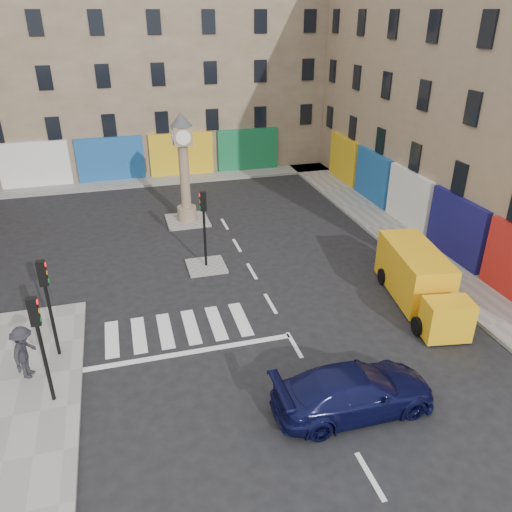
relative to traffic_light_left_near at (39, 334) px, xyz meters
name	(u,v)px	position (x,y,z in m)	size (l,w,h in m)	color
ground	(304,362)	(8.30, -0.20, -2.62)	(120.00, 120.00, 0.00)	black
sidewalk_right	(386,227)	(17.00, 9.80, -2.55)	(2.60, 30.00, 0.15)	gray
sidewalk_far	(142,181)	(4.30, 22.00, -2.55)	(32.00, 2.40, 0.15)	gray
island_near	(206,266)	(6.30, 7.80, -2.56)	(1.80, 1.80, 0.12)	gray
island_far	(187,220)	(6.30, 13.80, -2.56)	(2.40, 2.40, 0.12)	gray
building_right	(511,76)	(23.30, 9.80, 5.38)	(10.00, 30.00, 16.00)	#957B62
building_far	(125,49)	(4.30, 27.80, 5.88)	(32.00, 10.00, 17.00)	gray
traffic_light_left_near	(39,334)	(0.00, 0.00, 0.00)	(0.28, 0.22, 3.70)	black
traffic_light_left_far	(47,294)	(0.00, 2.40, 0.00)	(0.28, 0.22, 3.70)	black
traffic_light_island	(204,217)	(6.30, 7.80, -0.03)	(0.28, 0.22, 3.70)	black
clock_pillar	(184,162)	(6.30, 13.80, 0.93)	(1.20, 1.20, 6.10)	#957B62
navy_sedan	(354,391)	(8.92, -2.79, -1.89)	(2.06, 5.07, 1.47)	black
yellow_van	(419,279)	(14.29, 2.30, -1.55)	(2.78, 6.16, 2.16)	#EAA413
pedestrian_dark	(25,352)	(-0.86, 1.41, -1.52)	(1.23, 0.70, 1.90)	black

